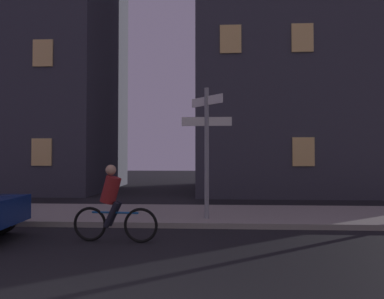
{
  "coord_description": "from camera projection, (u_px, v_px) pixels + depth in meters",
  "views": [
    {
      "loc": [
        1.21,
        -2.33,
        1.76
      ],
      "look_at": [
        0.81,
        5.75,
        1.96
      ],
      "focal_mm": 29.83,
      "sensor_mm": 36.0,
      "label": 1
    }
  ],
  "objects": [
    {
      "name": "building_left_block",
      "position": [
        8.0,
        46.0,
        17.96
      ],
      "size": [
        11.83,
        7.28,
        16.15
      ],
      "color": "#383842",
      "rests_on": "ground_plane"
    },
    {
      "name": "building_right_block",
      "position": [
        307.0,
        32.0,
        17.48
      ],
      "size": [
        11.98,
        8.36,
        17.33
      ],
      "color": "#383842",
      "rests_on": "ground_plane"
    },
    {
      "name": "signpost",
      "position": [
        207.0,
        142.0,
        8.56
      ],
      "size": [
        1.35,
        0.84,
        3.5
      ],
      "color": "gray",
      "rests_on": "sidewalk_kerb"
    },
    {
      "name": "sidewalk_kerb",
      "position": [
        167.0,
        215.0,
        9.44
      ],
      "size": [
        40.0,
        3.07,
        0.14
      ],
      "primitive_type": "cube",
      "color": "gray",
      "rests_on": "ground_plane"
    },
    {
      "name": "cyclist",
      "position": [
        113.0,
        206.0,
        6.67
      ],
      "size": [
        1.82,
        0.35,
        1.61
      ],
      "color": "black",
      "rests_on": "ground_plane"
    }
  ]
}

